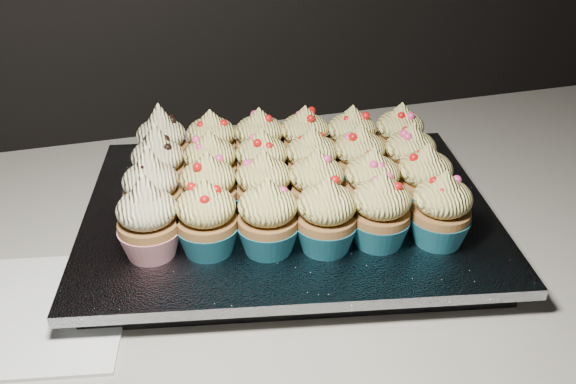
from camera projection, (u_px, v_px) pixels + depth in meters
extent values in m
cube|color=beige|center=(429.00, 212.00, 0.83)|extent=(2.44, 0.64, 0.04)
cube|color=white|center=(33.00, 312.00, 0.63)|extent=(0.21, 0.21, 0.00)
cube|color=black|center=(288.00, 221.00, 0.75)|extent=(0.48, 0.40, 0.02)
cube|color=silver|center=(288.00, 208.00, 0.75)|extent=(0.52, 0.45, 0.01)
cone|color=#A31626|center=(151.00, 242.00, 0.65)|extent=(0.06, 0.06, 0.03)
ellipsoid|color=#FAE8AF|center=(147.00, 209.00, 0.63)|extent=(0.06, 0.06, 0.04)
cone|color=#FAE8AF|center=(143.00, 185.00, 0.62)|extent=(0.03, 0.03, 0.03)
cone|color=#1B6C82|center=(208.00, 239.00, 0.65)|extent=(0.06, 0.06, 0.03)
ellipsoid|color=#FFED80|center=(206.00, 207.00, 0.63)|extent=(0.06, 0.06, 0.04)
cone|color=#FFED80|center=(204.00, 186.00, 0.62)|extent=(0.03, 0.03, 0.02)
cone|color=#1B6C82|center=(268.00, 238.00, 0.66)|extent=(0.06, 0.06, 0.03)
ellipsoid|color=#FFED80|center=(268.00, 206.00, 0.64)|extent=(0.06, 0.06, 0.04)
cone|color=#FFED80|center=(267.00, 186.00, 0.62)|extent=(0.03, 0.03, 0.02)
cone|color=#1B6C82|center=(326.00, 236.00, 0.66)|extent=(0.06, 0.06, 0.03)
ellipsoid|color=#FFED80|center=(327.00, 204.00, 0.64)|extent=(0.06, 0.06, 0.04)
cone|color=#FFED80|center=(327.00, 184.00, 0.63)|extent=(0.03, 0.03, 0.02)
cone|color=#1B6C82|center=(379.00, 231.00, 0.67)|extent=(0.06, 0.06, 0.03)
ellipsoid|color=#FFED80|center=(381.00, 199.00, 0.65)|extent=(0.06, 0.06, 0.04)
cone|color=#FFED80|center=(383.00, 179.00, 0.64)|extent=(0.03, 0.03, 0.02)
cone|color=#1B6C82|center=(439.00, 229.00, 0.67)|extent=(0.06, 0.06, 0.03)
ellipsoid|color=#FFED80|center=(443.00, 198.00, 0.65)|extent=(0.06, 0.06, 0.04)
cone|color=#FFED80|center=(446.00, 178.00, 0.64)|extent=(0.03, 0.03, 0.02)
cone|color=#A31626|center=(154.00, 211.00, 0.70)|extent=(0.06, 0.06, 0.03)
ellipsoid|color=#FAE8AF|center=(150.00, 181.00, 0.68)|extent=(0.06, 0.06, 0.04)
cone|color=#FAE8AF|center=(148.00, 157.00, 0.67)|extent=(0.03, 0.03, 0.03)
cone|color=#1B6C82|center=(210.00, 208.00, 0.71)|extent=(0.06, 0.06, 0.03)
ellipsoid|color=#FFED80|center=(208.00, 178.00, 0.69)|extent=(0.06, 0.06, 0.04)
cone|color=#FFED80|center=(207.00, 159.00, 0.68)|extent=(0.03, 0.03, 0.02)
cone|color=#1B6C82|center=(264.00, 206.00, 0.71)|extent=(0.06, 0.06, 0.03)
ellipsoid|color=#FFED80|center=(264.00, 176.00, 0.69)|extent=(0.06, 0.06, 0.04)
cone|color=#FFED80|center=(263.00, 157.00, 0.68)|extent=(0.03, 0.03, 0.02)
cone|color=#1B6C82|center=(316.00, 205.00, 0.71)|extent=(0.06, 0.06, 0.03)
ellipsoid|color=#FFED80|center=(317.00, 175.00, 0.69)|extent=(0.06, 0.06, 0.04)
cone|color=#FFED80|center=(317.00, 156.00, 0.68)|extent=(0.03, 0.03, 0.02)
cone|color=#1B6C82|center=(370.00, 204.00, 0.71)|extent=(0.06, 0.06, 0.03)
ellipsoid|color=#FFED80|center=(372.00, 174.00, 0.70)|extent=(0.06, 0.06, 0.04)
cone|color=#FFED80|center=(374.00, 155.00, 0.68)|extent=(0.03, 0.03, 0.02)
cone|color=#1B6C82|center=(422.00, 199.00, 0.72)|extent=(0.06, 0.06, 0.03)
ellipsoid|color=#FFED80|center=(426.00, 169.00, 0.70)|extent=(0.06, 0.06, 0.04)
cone|color=#FFED80|center=(428.00, 150.00, 0.69)|extent=(0.03, 0.03, 0.02)
cone|color=#A31626|center=(161.00, 185.00, 0.75)|extent=(0.06, 0.06, 0.03)
ellipsoid|color=#FAE8AF|center=(158.00, 156.00, 0.73)|extent=(0.06, 0.06, 0.04)
cone|color=#FAE8AF|center=(155.00, 134.00, 0.72)|extent=(0.03, 0.03, 0.03)
cone|color=#1B6C82|center=(212.00, 184.00, 0.75)|extent=(0.06, 0.06, 0.03)
ellipsoid|color=#FFED80|center=(210.00, 155.00, 0.73)|extent=(0.06, 0.06, 0.04)
cone|color=#FFED80|center=(209.00, 137.00, 0.72)|extent=(0.03, 0.03, 0.02)
cone|color=#1B6C82|center=(262.00, 182.00, 0.76)|extent=(0.06, 0.06, 0.03)
ellipsoid|color=#FFED80|center=(262.00, 153.00, 0.74)|extent=(0.06, 0.06, 0.04)
cone|color=#FFED80|center=(261.00, 135.00, 0.73)|extent=(0.03, 0.03, 0.02)
cone|color=#1B6C82|center=(311.00, 180.00, 0.76)|extent=(0.06, 0.06, 0.03)
ellipsoid|color=#FFED80|center=(312.00, 152.00, 0.74)|extent=(0.06, 0.06, 0.04)
cone|color=#FFED80|center=(312.00, 134.00, 0.73)|extent=(0.03, 0.03, 0.02)
cone|color=#1B6C82|center=(358.00, 177.00, 0.77)|extent=(0.06, 0.06, 0.03)
ellipsoid|color=#FFED80|center=(360.00, 148.00, 0.75)|extent=(0.06, 0.06, 0.04)
cone|color=#FFED80|center=(361.00, 130.00, 0.74)|extent=(0.03, 0.03, 0.02)
cone|color=#1B6C82|center=(408.00, 176.00, 0.77)|extent=(0.06, 0.06, 0.03)
ellipsoid|color=#FFED80|center=(411.00, 147.00, 0.75)|extent=(0.06, 0.06, 0.04)
cone|color=#FFED80|center=(413.00, 129.00, 0.74)|extent=(0.03, 0.03, 0.02)
cone|color=#A31626|center=(164.00, 162.00, 0.80)|extent=(0.06, 0.06, 0.03)
ellipsoid|color=#FAE8AF|center=(161.00, 135.00, 0.78)|extent=(0.06, 0.06, 0.04)
cone|color=#FAE8AF|center=(159.00, 113.00, 0.77)|extent=(0.03, 0.03, 0.03)
cone|color=#1B6C82|center=(213.00, 161.00, 0.81)|extent=(0.06, 0.06, 0.03)
ellipsoid|color=#FFED80|center=(211.00, 133.00, 0.79)|extent=(0.06, 0.06, 0.04)
cone|color=#FFED80|center=(210.00, 116.00, 0.78)|extent=(0.03, 0.03, 0.02)
cone|color=#1B6C82|center=(260.00, 159.00, 0.81)|extent=(0.06, 0.06, 0.03)
ellipsoid|color=#FFED80|center=(259.00, 131.00, 0.79)|extent=(0.06, 0.06, 0.04)
cone|color=#FFED80|center=(259.00, 114.00, 0.78)|extent=(0.03, 0.03, 0.02)
cone|color=#1B6C82|center=(304.00, 157.00, 0.82)|extent=(0.06, 0.06, 0.03)
ellipsoid|color=#FFED80|center=(305.00, 129.00, 0.80)|extent=(0.06, 0.06, 0.04)
cone|color=#FFED80|center=(305.00, 112.00, 0.79)|extent=(0.03, 0.03, 0.02)
cone|color=#1B6C82|center=(350.00, 156.00, 0.82)|extent=(0.06, 0.06, 0.03)
ellipsoid|color=#FFED80|center=(352.00, 129.00, 0.80)|extent=(0.06, 0.06, 0.04)
cone|color=#FFED80|center=(353.00, 112.00, 0.79)|extent=(0.03, 0.03, 0.02)
cone|color=#1B6C82|center=(398.00, 153.00, 0.83)|extent=(0.06, 0.06, 0.03)
ellipsoid|color=#FFED80|center=(400.00, 126.00, 0.81)|extent=(0.06, 0.06, 0.04)
cone|color=#FFED80|center=(402.00, 109.00, 0.80)|extent=(0.03, 0.03, 0.02)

